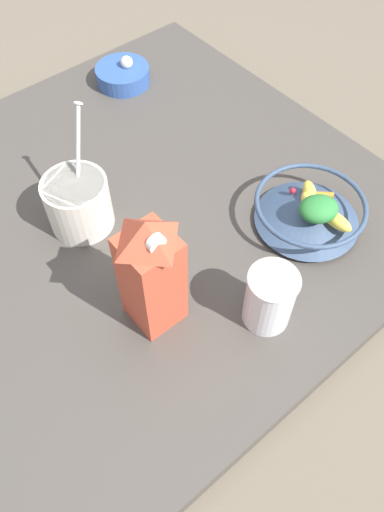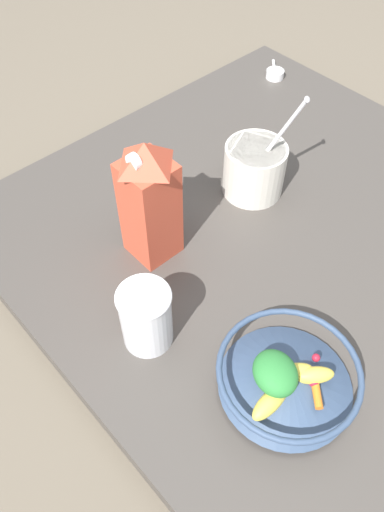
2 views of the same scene
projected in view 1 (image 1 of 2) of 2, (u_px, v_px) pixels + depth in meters
ground_plane at (139, 218)px, 1.10m from camera, size 6.00×6.00×0.00m
countertop at (138, 212)px, 1.08m from camera, size 1.03×1.03×0.05m
fruit_bowl at (310, 211)px, 1.00m from camera, size 0.22×0.22×0.09m
milk_carton at (151, 273)px, 0.81m from camera, size 0.08×0.08×0.26m
yogurt_tub at (78, 201)px, 0.98m from camera, size 0.14×0.13×0.25m
drinking_cup at (270, 297)px, 0.85m from camera, size 0.09×0.09×0.13m
garlic_bowl at (123, 75)px, 1.29m from camera, size 0.14×0.14×0.07m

